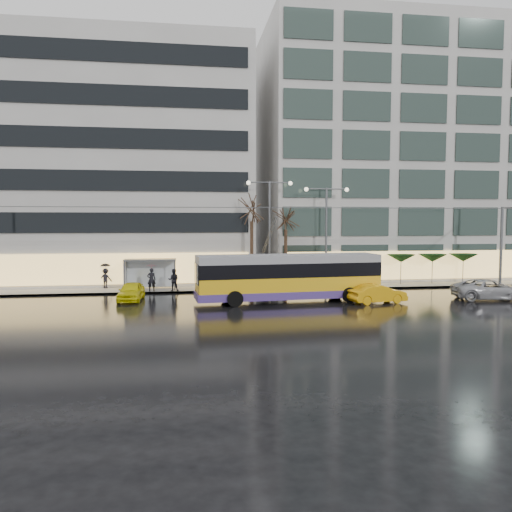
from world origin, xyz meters
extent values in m
plane|color=black|center=(0.00, 0.00, 0.00)|extent=(140.00, 140.00, 0.00)
cube|color=gray|center=(2.00, 14.00, 0.07)|extent=(80.00, 10.00, 0.15)
cube|color=slate|center=(2.00, 9.05, 0.07)|extent=(80.00, 0.10, 0.15)
cube|color=#A29F9B|center=(-16.00, 19.00, 11.15)|extent=(34.00, 14.00, 22.00)
cube|color=#A29F9B|center=(19.00, 19.00, 12.65)|extent=(32.00, 14.00, 25.00)
cube|color=gold|center=(2.15, 3.67, 1.14)|extent=(13.26, 3.78, 1.64)
cube|color=#49327D|center=(2.15, 3.67, 0.60)|extent=(13.31, 3.82, 0.55)
cube|color=black|center=(2.15, 3.67, 2.34)|extent=(13.29, 3.80, 0.98)
cube|color=gray|center=(2.15, 3.67, 3.11)|extent=(13.26, 3.78, 0.55)
cube|color=black|center=(8.70, 4.20, 2.18)|extent=(0.27, 2.50, 1.42)
cube|color=black|center=(-4.40, 3.14, 2.18)|extent=(0.27, 2.50, 1.42)
cylinder|color=black|center=(6.17, 5.36, 0.55)|extent=(1.12, 0.47, 1.09)
cylinder|color=black|center=(6.39, 2.65, 0.55)|extent=(1.12, 0.47, 1.09)
cylinder|color=black|center=(-2.09, 4.69, 0.55)|extent=(1.12, 0.47, 1.09)
cylinder|color=black|center=(-1.87, 1.97, 0.55)|extent=(1.12, 0.47, 1.09)
cylinder|color=#595B60|center=(0.98, 4.61, 4.69)|extent=(0.39, 4.05, 2.87)
cylinder|color=#595B60|center=(0.93, 5.16, 4.69)|extent=(0.39, 4.05, 2.87)
cylinder|color=#595B60|center=(22.00, 8.50, 3.50)|extent=(0.24, 0.24, 7.00)
cylinder|color=#595B60|center=(1.00, 5.75, 6.80)|extent=(42.00, 0.04, 0.04)
cylinder|color=#595B60|center=(1.00, 6.25, 6.80)|extent=(42.00, 0.04, 0.04)
cube|color=#595B60|center=(-8.00, 10.50, 2.60)|extent=(4.20, 1.60, 0.12)
cube|color=silver|center=(-8.00, 11.20, 1.35)|extent=(4.00, 0.05, 2.20)
cube|color=white|center=(-10.05, 10.50, 1.35)|extent=(0.10, 1.40, 2.20)
cylinder|color=#595B60|center=(-10.00, 9.80, 1.35)|extent=(0.10, 0.10, 2.40)
cylinder|color=#595B60|center=(-10.00, 11.20, 1.35)|extent=(0.10, 0.10, 2.40)
cylinder|color=#595B60|center=(-6.00, 9.80, 1.35)|extent=(0.10, 0.10, 2.40)
cylinder|color=#595B60|center=(-6.00, 11.20, 1.35)|extent=(0.10, 0.10, 2.40)
cylinder|color=#595B60|center=(2.00, 10.80, 4.65)|extent=(0.18, 0.18, 9.00)
cylinder|color=#595B60|center=(1.10, 10.80, 9.05)|extent=(1.80, 0.10, 0.10)
cylinder|color=#595B60|center=(2.90, 10.80, 9.05)|extent=(1.80, 0.10, 0.10)
sphere|color=#FFF2CC|center=(0.20, 10.80, 9.00)|extent=(0.36, 0.36, 0.36)
sphere|color=#FFF2CC|center=(3.80, 10.80, 9.00)|extent=(0.36, 0.36, 0.36)
cylinder|color=#595B60|center=(7.00, 10.80, 4.40)|extent=(0.18, 0.18, 8.50)
cylinder|color=#595B60|center=(6.10, 10.80, 8.55)|extent=(1.80, 0.10, 0.10)
cylinder|color=#595B60|center=(7.90, 10.80, 8.55)|extent=(1.80, 0.10, 0.10)
sphere|color=#FFF2CC|center=(5.20, 10.80, 8.50)|extent=(0.36, 0.36, 0.36)
sphere|color=#FFF2CC|center=(8.80, 10.80, 8.50)|extent=(0.36, 0.36, 0.36)
cylinder|color=black|center=(0.50, 11.00, 2.95)|extent=(0.28, 0.28, 5.60)
cylinder|color=black|center=(3.50, 11.20, 2.60)|extent=(0.28, 0.28, 4.90)
cylinder|color=#595B60|center=(14.00, 11.00, 1.25)|extent=(0.06, 0.06, 2.20)
cone|color=black|center=(14.00, 11.00, 2.45)|extent=(2.50, 2.50, 0.70)
cylinder|color=#595B60|center=(17.00, 11.00, 1.25)|extent=(0.06, 0.06, 2.20)
cone|color=black|center=(17.00, 11.00, 2.45)|extent=(2.50, 2.50, 0.70)
cylinder|color=#595B60|center=(20.00, 11.00, 1.25)|extent=(0.06, 0.06, 2.20)
cone|color=black|center=(20.00, 11.00, 2.45)|extent=(2.50, 2.50, 0.70)
imported|color=yellow|center=(-9.07, 5.72, 0.68)|extent=(1.89, 4.10, 1.36)
imported|color=#EAA10C|center=(8.25, 2.09, 0.67)|extent=(4.28, 2.13, 1.35)
imported|color=#9D9DA1|center=(17.11, 2.38, 0.76)|extent=(5.80, 3.41, 1.51)
imported|color=black|center=(-7.85, 9.40, 1.08)|extent=(0.74, 0.55, 1.87)
imported|color=#FE5472|center=(-7.85, 9.40, 1.90)|extent=(1.11, 1.12, 0.88)
imported|color=black|center=(-6.10, 9.40, 1.04)|extent=(0.90, 0.71, 1.78)
imported|color=black|center=(-11.78, 11.86, 0.98)|extent=(1.21, 0.92, 1.66)
imported|color=black|center=(-11.78, 11.86, 1.90)|extent=(1.03, 1.03, 0.72)
camera|label=1|loc=(-5.24, -31.15, 5.80)|focal=35.00mm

